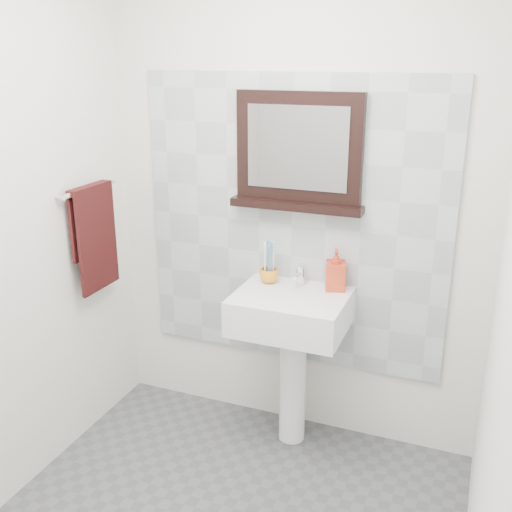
{
  "coord_description": "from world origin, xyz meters",
  "views": [
    {
      "loc": [
        0.92,
        -1.73,
        1.98
      ],
      "look_at": [
        0.01,
        0.55,
        1.15
      ],
      "focal_mm": 42.0,
      "sensor_mm": 36.0,
      "label": 1
    }
  ],
  "objects_px": {
    "hand_towel": "(94,230)",
    "toothbrush_cup": "(269,276)",
    "pedestal_sink": "(291,328)",
    "soap_dispenser": "(336,269)",
    "framed_mirror": "(299,154)"
  },
  "relations": [
    {
      "from": "hand_towel",
      "to": "toothbrush_cup",
      "type": "bearing_deg",
      "value": 17.59
    },
    {
      "from": "pedestal_sink",
      "to": "soap_dispenser",
      "type": "distance_m",
      "value": 0.37
    },
    {
      "from": "toothbrush_cup",
      "to": "soap_dispenser",
      "type": "bearing_deg",
      "value": 5.79
    },
    {
      "from": "toothbrush_cup",
      "to": "hand_towel",
      "type": "relative_size",
      "value": 0.17
    },
    {
      "from": "toothbrush_cup",
      "to": "framed_mirror",
      "type": "distance_m",
      "value": 0.64
    },
    {
      "from": "soap_dispenser",
      "to": "toothbrush_cup",
      "type": "bearing_deg",
      "value": 169.2
    },
    {
      "from": "toothbrush_cup",
      "to": "hand_towel",
      "type": "height_order",
      "value": "hand_towel"
    },
    {
      "from": "pedestal_sink",
      "to": "soap_dispenser",
      "type": "relative_size",
      "value": 4.49
    },
    {
      "from": "toothbrush_cup",
      "to": "soap_dispenser",
      "type": "distance_m",
      "value": 0.35
    },
    {
      "from": "pedestal_sink",
      "to": "toothbrush_cup",
      "type": "bearing_deg",
      "value": 147.44
    },
    {
      "from": "soap_dispenser",
      "to": "hand_towel",
      "type": "height_order",
      "value": "hand_towel"
    },
    {
      "from": "toothbrush_cup",
      "to": "hand_towel",
      "type": "xyz_separation_m",
      "value": [
        -0.86,
        -0.27,
        0.23
      ]
    },
    {
      "from": "soap_dispenser",
      "to": "hand_towel",
      "type": "bearing_deg",
      "value": 177.76
    },
    {
      "from": "toothbrush_cup",
      "to": "hand_towel",
      "type": "bearing_deg",
      "value": -162.41
    },
    {
      "from": "toothbrush_cup",
      "to": "soap_dispenser",
      "type": "xyz_separation_m",
      "value": [
        0.34,
        0.03,
        0.07
      ]
    }
  ]
}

